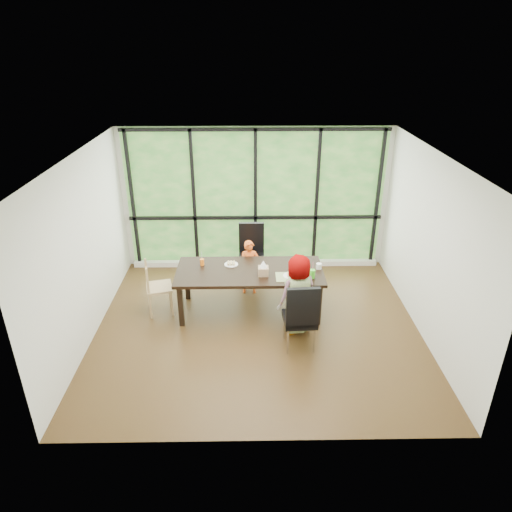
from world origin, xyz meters
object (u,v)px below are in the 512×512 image
Objects in this scene: child_toddler at (250,267)px; orange_cup at (202,262)px; chair_end_beech at (159,287)px; dining_table at (250,291)px; white_mug at (319,266)px; tissue_box at (263,271)px; plate_near at (291,276)px; chair_window_leather at (251,254)px; green_cup at (312,274)px; child_older at (296,294)px; plate_far at (231,264)px; chair_interior_leather at (300,314)px.

child_toddler reaches higher than orange_cup.
dining_table is at bearing -104.09° from chair_end_beech.
white_mug is 0.57× the size of tissue_box.
plate_near is 1.48m from orange_cup.
orange_cup reaches higher than white_mug.
chair_window_leather is 7.97× the size of green_cup.
chair_window_leather is 1.62m from green_cup.
child_older is 0.66m from tissue_box.
plate_far is 0.47m from orange_cup.
chair_end_beech is 0.92× the size of child_toddler.
chair_interior_leather is at bearing -38.39° from orange_cup.
plate_near is 0.33m from green_cup.
chair_end_beech is 0.81m from orange_cup.
chair_interior_leather is 4.37× the size of plate_near.
chair_interior_leather is 1.75m from child_toddler.
tissue_box is (-0.75, 0.11, 0.00)m from green_cup.
orange_cup is at bearing 160.03° from tissue_box.
chair_interior_leather is 11.98× the size of white_mug.
child_toddler is 1.39m from child_older.
child_older is 0.45m from green_cup.
chair_window_leather is 1.10× the size of child_toddler.
child_older is (-0.02, 0.40, 0.10)m from chair_interior_leather.
white_mug is (1.41, -0.16, 0.04)m from plate_far.
child_older is 9.40× the size of green_cup.
child_toddler is at bearing 137.55° from green_cup.
child_toddler is (-0.04, -0.41, -0.05)m from chair_window_leather.
plate_far is at bearing -129.20° from child_toddler.
tissue_box is at bearing -78.19° from child_toddler.
white_mug is at bearing -115.17° from chair_interior_leather.
child_older is (0.66, -1.61, 0.10)m from chair_window_leather.
child_older reaches higher than dining_table.
plate_near is (-0.05, 0.36, 0.12)m from child_older.
tissue_box is (1.68, -0.16, 0.37)m from chair_end_beech.
tissue_box is (0.51, -0.36, 0.06)m from plate_far.
chair_window_leather reaches higher than child_toddler.
child_toddler is at bearing 127.56° from plate_near.
chair_window_leather reaches higher than green_cup.
white_mug is at bearing -103.18° from chair_end_beech.
green_cup is at bearing -45.94° from child_toddler.
chair_window_leather is 1.49m from white_mug.
chair_end_beech is 6.64× the size of green_cup.
chair_window_leather is at bearing 81.49° from child_toddler.
dining_table is 1.47m from chair_end_beech.
green_cup is (0.26, 0.71, 0.28)m from chair_interior_leather.
white_mug is at bearing 12.52° from tissue_box.
chair_interior_leather is at bearing -111.51° from white_mug.
orange_cup is at bearing 175.18° from white_mug.
chair_interior_leather is 2.39m from chair_end_beech.
chair_interior_leather is at bearing -70.94° from chair_window_leather.
plate_near is at bearing -18.79° from dining_table.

